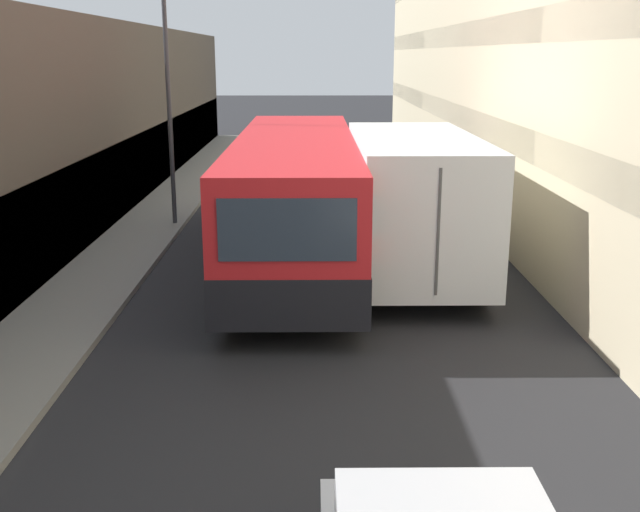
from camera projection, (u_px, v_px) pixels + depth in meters
name	position (u px, v px, depth m)	size (l,w,h in m)	color
ground_plane	(323.00, 309.00, 14.08)	(150.00, 150.00, 0.00)	#232326
sidewalk_left	(73.00, 307.00, 14.02)	(1.89, 60.00, 0.12)	gray
bus	(296.00, 195.00, 16.99)	(2.61, 11.55, 2.86)	red
box_truck	(408.00, 195.00, 16.60)	(2.46, 8.73, 3.01)	silver
street_lamp	(166.00, 46.00, 19.47)	(0.36, 0.80, 6.78)	#38383D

